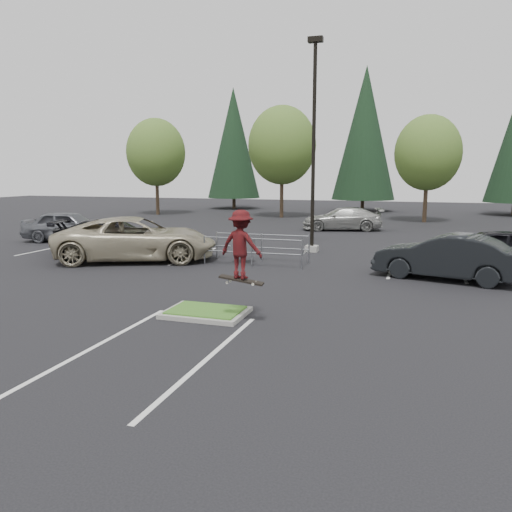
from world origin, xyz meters
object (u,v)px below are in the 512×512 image
(conif_b, at_px, (365,133))
(car_l_tan, at_px, (134,239))
(conif_a, at_px, (234,143))
(car_far_silver, at_px, (343,219))
(car_l_black, at_px, (112,236))
(decid_c, at_px, (428,155))
(car_r_charc, at_px, (446,257))
(cart_corral, at_px, (246,245))
(light_pole, at_px, (313,158))
(car_l_grey, at_px, (69,226))
(decid_b, at_px, (282,148))
(skateboarder, at_px, (241,245))
(car_r_black, at_px, (492,247))
(decid_a, at_px, (156,155))

(conif_b, distance_m, car_l_tan, 34.81)
(conif_a, bearing_deg, car_far_silver, -50.91)
(car_l_tan, xyz_separation_m, car_l_black, (-2.11, 1.50, -0.15))
(decid_c, distance_m, car_r_charc, 23.26)
(cart_corral, distance_m, car_l_tan, 5.03)
(light_pole, xyz_separation_m, car_l_tan, (-7.00, -5.00, -3.59))
(car_l_black, bearing_deg, decid_c, -50.98)
(car_l_grey, relative_size, car_r_charc, 1.01)
(cart_corral, bearing_deg, decid_c, 69.93)
(light_pole, relative_size, decid_b, 1.05)
(conif_b, bearing_deg, light_pole, -88.99)
(decid_b, height_order, cart_corral, decid_b)
(skateboarder, bearing_deg, car_r_black, -113.58)
(conif_b, distance_m, cart_corral, 33.31)
(conif_a, bearing_deg, conif_b, 2.05)
(car_l_tan, relative_size, car_l_black, 1.23)
(decid_c, xyz_separation_m, car_r_charc, (0.51, -22.83, -4.41))
(car_l_grey, height_order, car_r_charc, car_l_grey)
(skateboarder, distance_m, car_r_black, 13.40)
(skateboarder, bearing_deg, conif_a, -59.77)
(conif_a, bearing_deg, car_r_black, -52.46)
(decid_b, xyz_separation_m, decid_c, (12.00, -0.70, -0.79))
(decid_a, bearing_deg, car_l_tan, -63.45)
(car_l_grey, bearing_deg, cart_corral, -119.65)
(decid_b, xyz_separation_m, car_l_black, (-2.60, -22.03, -5.22))
(decid_b, distance_m, car_far_silver, 12.02)
(conif_b, height_order, cart_corral, conif_b)
(decid_b, bearing_deg, conif_a, 130.17)
(decid_a, bearing_deg, conif_a, 68.09)
(light_pole, relative_size, skateboarder, 5.32)
(conif_b, bearing_deg, cart_corral, -92.78)
(decid_a, distance_m, decid_c, 24.00)
(conif_a, distance_m, car_r_black, 37.48)
(conif_a, xyz_separation_m, conif_b, (14.00, 0.50, 0.75))
(skateboarder, relative_size, car_far_silver, 0.35)
(car_r_charc, distance_m, car_r_black, 4.22)
(conif_a, bearing_deg, car_l_black, -80.29)
(car_r_charc, height_order, car_r_black, car_r_charc)
(decid_c, relative_size, conif_b, 0.58)
(cart_corral, distance_m, car_l_black, 7.05)
(decid_b, bearing_deg, light_pole, -70.65)
(decid_c, relative_size, car_l_black, 1.48)
(car_l_tan, bearing_deg, car_l_grey, 34.35)
(conif_b, bearing_deg, decid_a, -149.83)
(car_r_black, bearing_deg, decid_c, 175.89)
(conif_a, xyz_separation_m, car_l_tan, (7.50, -33.00, -6.12))
(decid_b, height_order, car_l_black, decid_b)
(light_pole, height_order, car_l_tan, light_pole)
(skateboarder, bearing_deg, decid_b, -67.26)
(decid_a, xyz_separation_m, cart_corral, (16.43, -22.04, -4.81))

